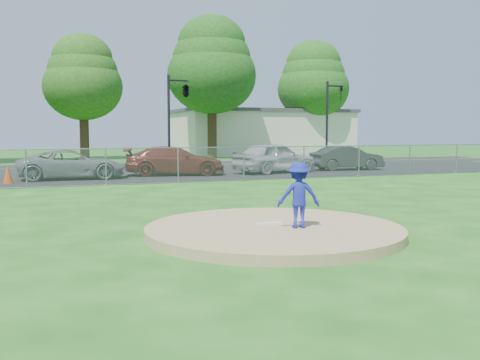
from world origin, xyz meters
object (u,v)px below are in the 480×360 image
at_px(tree_right, 212,64).
at_px(tree_far_right, 313,80).
at_px(traffic_signal_center, 184,92).
at_px(traffic_cone, 8,174).
at_px(commercial_building, 261,132).
at_px(parked_car_pearl, 275,157).
at_px(tree_center, 83,77).
at_px(parked_car_charcoal, 347,158).
at_px(traffic_signal_right, 330,114).
at_px(parked_car_darkred, 175,161).
at_px(parked_car_gray, 72,165).
at_px(pitcher, 299,195).

distance_m(tree_right, tree_far_right, 11.42).
bearing_deg(traffic_signal_center, traffic_cone, -141.47).
bearing_deg(commercial_building, parked_car_pearl, -111.54).
relative_size(tree_center, parked_car_charcoal, 2.39).
bearing_deg(parked_car_charcoal, traffic_signal_right, -17.53).
distance_m(traffic_signal_right, parked_car_darkred, 14.03).
height_order(traffic_signal_right, parked_car_charcoal, traffic_signal_right).
distance_m(traffic_cone, parked_car_darkred, 7.81).
xyz_separation_m(tree_right, parked_car_darkred, (-7.16, -16.02, -6.92)).
bearing_deg(parked_car_gray, traffic_cone, 116.54).
bearing_deg(tree_far_right, commercial_building, 143.13).
height_order(traffic_signal_right, parked_car_darkred, traffic_signal_right).
relative_size(commercial_building, parked_car_darkred, 3.31).
bearing_deg(tree_far_right, traffic_signal_right, -113.91).
xyz_separation_m(pitcher, parked_car_gray, (-3.49, 15.88, -0.20)).
xyz_separation_m(tree_far_right, traffic_signal_center, (-16.03, -13.00, -2.45)).
bearing_deg(parked_car_pearl, pitcher, 140.06).
relative_size(commercial_building, traffic_cone, 20.45).
bearing_deg(traffic_signal_center, tree_right, 63.29).
bearing_deg(traffic_signal_right, pitcher, -121.77).
relative_size(traffic_signal_right, parked_car_gray, 1.17).
bearing_deg(traffic_signal_center, parked_car_darkred, -109.43).
distance_m(tree_far_right, pitcher, 40.92).
distance_m(tree_center, parked_car_pearl, 20.84).
distance_m(traffic_signal_center, pitcher, 22.96).
bearing_deg(parked_car_charcoal, commercial_building, -6.59).
bearing_deg(commercial_building, traffic_signal_center, -126.94).
height_order(tree_center, parked_car_gray, tree_center).
bearing_deg(tree_center, pitcher, -87.69).
xyz_separation_m(tree_far_right, pitcher, (-19.62, -35.37, -6.18)).
distance_m(pitcher, parked_car_darkred, 16.41).
bearing_deg(parked_car_charcoal, tree_right, 14.46).
relative_size(traffic_signal_right, traffic_cone, 6.98).
bearing_deg(parked_car_gray, traffic_signal_right, -68.31).
xyz_separation_m(traffic_signal_right, pitcher, (-13.85, -22.37, -2.49)).
distance_m(traffic_signal_center, parked_car_darkred, 7.48).
relative_size(parked_car_pearl, parked_car_charcoal, 1.15).
xyz_separation_m(tree_right, parked_car_gray, (-12.10, -16.49, -6.98)).
height_order(pitcher, parked_car_pearl, parked_car_pearl).
bearing_deg(traffic_cone, parked_car_darkred, 12.79).
height_order(tree_center, parked_car_pearl, tree_center).
distance_m(tree_right, traffic_signal_right, 12.08).
relative_size(tree_right, parked_car_charcoal, 2.82).
xyz_separation_m(tree_center, parked_car_charcoal, (12.94, -17.84, -5.78)).
bearing_deg(tree_right, tree_center, 168.69).
bearing_deg(tree_right, parked_car_gray, -126.27).
bearing_deg(parked_car_pearl, traffic_signal_center, 10.11).
bearing_deg(tree_right, traffic_signal_right, -62.36).
distance_m(tree_right, parked_car_darkred, 18.87).
height_order(traffic_signal_center, traffic_cone, traffic_signal_center).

